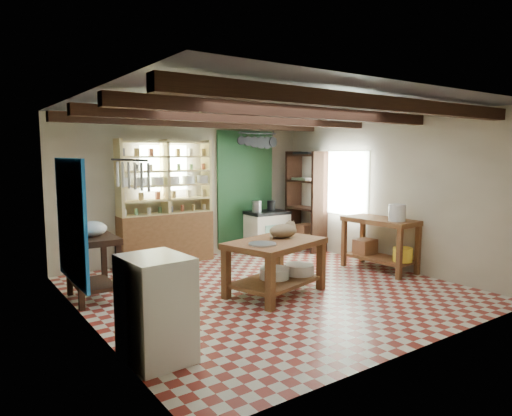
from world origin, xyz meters
TOP-DOWN VIEW (x-y plane):
  - floor at (0.00, 0.00)m, footprint 5.00×5.00m
  - ceiling at (0.00, 0.00)m, footprint 5.00×5.00m
  - wall_back at (0.00, 2.50)m, footprint 5.00×0.04m
  - wall_front at (0.00, -2.50)m, footprint 5.00×0.04m
  - wall_left at (-2.50, 0.00)m, footprint 0.04×5.00m
  - wall_right at (2.50, 0.00)m, footprint 0.04×5.00m
  - ceiling_beams at (0.00, 0.00)m, footprint 5.00×3.80m
  - blue_wall_patch at (-2.47, 0.90)m, footprint 0.04×1.40m
  - green_wall_patch at (1.25, 2.47)m, footprint 1.30×0.04m
  - window_back at (-0.50, 2.48)m, footprint 0.90×0.02m
  - window_right at (2.48, 1.00)m, footprint 0.02×1.30m
  - utensil_rail at (-2.44, -1.20)m, footprint 0.06×0.90m
  - pot_rack at (1.25, 2.05)m, footprint 0.86×0.12m
  - shelving_unit at (-0.55, 2.31)m, footprint 1.70×0.34m
  - tall_rack at (2.28, 1.80)m, footprint 0.40×0.86m
  - work_table at (-0.05, -0.22)m, footprint 1.53×1.22m
  - stove at (1.56, 2.15)m, footprint 0.84×0.58m
  - prep_table at (-2.20, 0.98)m, footprint 0.62×0.88m
  - white_cabinet at (-2.22, -1.20)m, footprint 0.60×0.70m
  - right_counter at (2.18, -0.19)m, footprint 0.68×1.26m
  - cat at (0.18, -0.11)m, footprint 0.53×0.48m
  - steel_tray at (-0.37, -0.36)m, footprint 0.46×0.46m
  - basin_large at (-0.01, -0.16)m, footprint 0.52×0.52m
  - basin_small at (0.41, -0.20)m, footprint 0.53×0.53m
  - kettle_left at (1.31, 2.16)m, footprint 0.20×0.20m
  - kettle_right at (1.66, 2.15)m, footprint 0.17×0.17m
  - enamel_bowl at (-2.20, 0.98)m, footprint 0.42×0.42m
  - white_bucket at (2.15, -0.54)m, footprint 0.28×0.28m
  - wicker_basket at (2.16, 0.11)m, footprint 0.37×0.30m
  - yellow_tub at (2.20, -0.64)m, footprint 0.32×0.32m

SIDE VIEW (x-z plane):
  - floor at x=0.00m, z-range -0.02..0.00m
  - basin_large at x=-0.01m, z-range 0.20..0.35m
  - basin_small at x=0.41m, z-range 0.20..0.35m
  - yellow_tub at x=2.20m, z-range 0.23..0.46m
  - wicker_basket at x=2.16m, z-range 0.23..0.48m
  - work_table at x=-0.05m, z-range 0.00..0.76m
  - stove at x=1.56m, z-range 0.00..0.81m
  - prep_table at x=-2.20m, z-range 0.00..0.86m
  - right_counter at x=2.18m, z-range 0.00..0.88m
  - white_cabinet at x=-2.22m, z-range 0.00..1.00m
  - steel_tray at x=-0.37m, z-range 0.76..0.78m
  - cat at x=0.18m, z-range 0.76..0.95m
  - kettle_right at x=1.66m, z-range 0.81..1.01m
  - kettle_left at x=1.31m, z-range 0.81..1.02m
  - enamel_bowl at x=-2.20m, z-range 0.86..1.06m
  - tall_rack at x=2.28m, z-range 0.00..2.00m
  - white_bucket at x=2.15m, z-range 0.88..1.15m
  - blue_wall_patch at x=-2.47m, z-range 0.30..1.90m
  - shelving_unit at x=-0.55m, z-range 0.00..2.20m
  - green_wall_patch at x=1.25m, z-range 0.10..2.40m
  - wall_back at x=0.00m, z-range 0.00..2.60m
  - wall_front at x=0.00m, z-range 0.00..2.60m
  - wall_left at x=-2.50m, z-range 0.00..2.60m
  - wall_right at x=2.50m, z-range 0.00..2.60m
  - window_right at x=2.48m, z-range 0.80..2.00m
  - window_back at x=-0.50m, z-range 1.30..2.10m
  - utensil_rail at x=-2.44m, z-range 1.64..1.92m
  - pot_rack at x=1.25m, z-range 2.00..2.36m
  - ceiling_beams at x=0.00m, z-range 2.40..2.56m
  - ceiling at x=0.00m, z-range 2.59..2.61m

